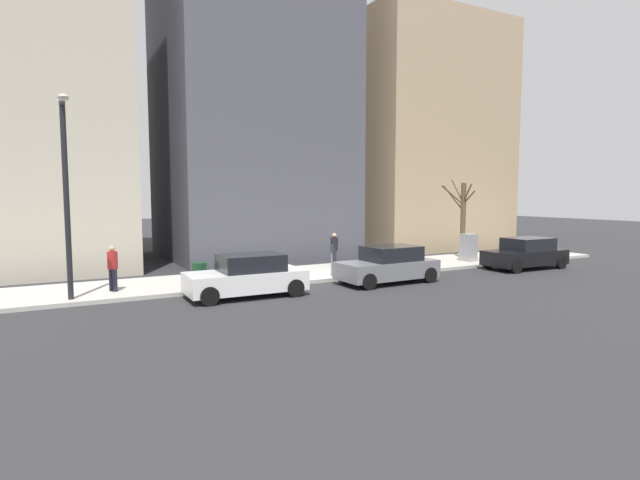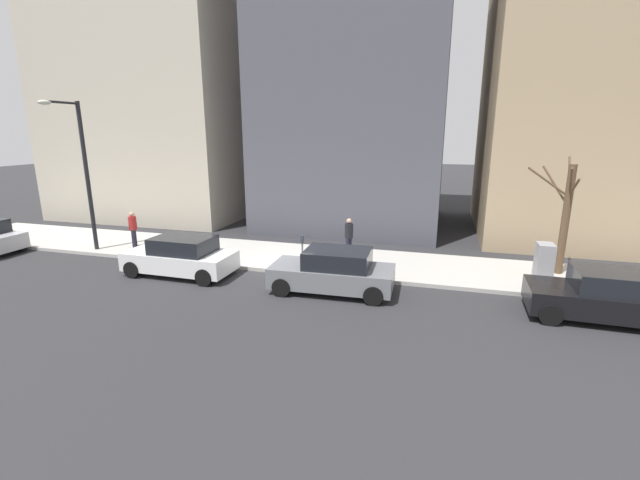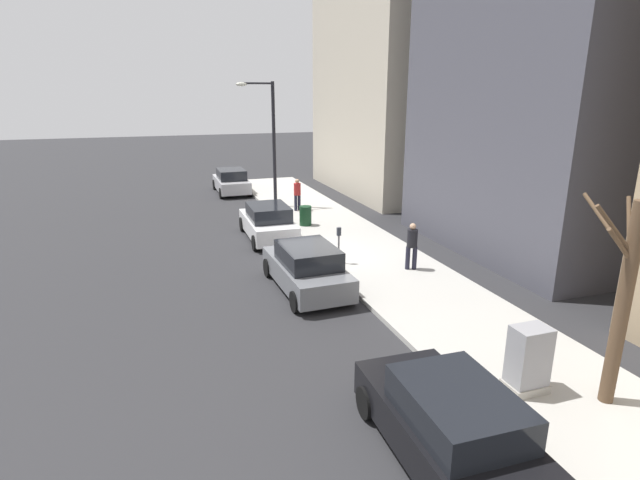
% 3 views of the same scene
% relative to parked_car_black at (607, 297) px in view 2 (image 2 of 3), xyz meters
% --- Properties ---
extents(ground_plane, '(120.00, 120.00, 0.00)m').
position_rel_parked_car_black_xyz_m(ground_plane, '(1.30, 10.98, -0.74)').
color(ground_plane, '#2B2B2D').
extents(sidewalk, '(4.00, 36.00, 0.15)m').
position_rel_parked_car_black_xyz_m(sidewalk, '(3.30, 10.98, -0.66)').
color(sidewalk, '#B2AFA8').
rests_on(sidewalk, ground).
extents(parked_car_black, '(2.00, 4.24, 1.52)m').
position_rel_parked_car_black_xyz_m(parked_car_black, '(0.00, 0.00, 0.00)').
color(parked_car_black, black).
rests_on(parked_car_black, ground).
extents(parked_car_grey, '(2.04, 4.26, 1.52)m').
position_rel_parked_car_black_xyz_m(parked_car_grey, '(0.01, 8.27, 0.00)').
color(parked_car_grey, slate).
rests_on(parked_car_grey, ground).
extents(parked_car_white, '(1.97, 4.22, 1.52)m').
position_rel_parked_car_black_xyz_m(parked_car_white, '(0.15, 14.37, 0.00)').
color(parked_car_white, white).
rests_on(parked_car_white, ground).
extents(parking_meter, '(0.14, 0.10, 1.35)m').
position_rel_parked_car_black_xyz_m(parking_meter, '(1.75, 9.97, 0.24)').
color(parking_meter, slate).
rests_on(parking_meter, sidewalk).
extents(utility_box, '(0.83, 0.61, 1.43)m').
position_rel_parked_car_black_xyz_m(utility_box, '(2.60, 1.20, 0.11)').
color(utility_box, '#A8A399').
rests_on(utility_box, sidewalk).
extents(streetlamp, '(1.97, 0.32, 6.50)m').
position_rel_parked_car_black_xyz_m(streetlamp, '(1.58, 19.97, 3.28)').
color(streetlamp, black).
rests_on(streetlamp, sidewalk).
extents(bare_tree, '(1.92, 1.61, 4.35)m').
position_rel_parked_car_black_xyz_m(bare_tree, '(3.91, 0.42, 1.66)').
color(bare_tree, brown).
rests_on(bare_tree, sidewalk).
extents(trash_bin, '(0.56, 0.56, 0.90)m').
position_rel_parked_car_black_xyz_m(trash_bin, '(2.20, 15.54, -0.14)').
color(trash_bin, '#14381E').
rests_on(trash_bin, sidewalk).
extents(pedestrian_near_meter, '(0.39, 0.36, 1.66)m').
position_rel_parked_car_black_xyz_m(pedestrian_near_meter, '(3.94, 8.59, 0.35)').
color(pedestrian_near_meter, '#1E1E2D').
rests_on(pedestrian_near_meter, sidewalk).
extents(pedestrian_midblock, '(0.38, 0.36, 1.66)m').
position_rel_parked_car_black_xyz_m(pedestrian_midblock, '(2.68, 18.56, 0.35)').
color(pedestrian_midblock, '#1E1E2D').
rests_on(pedestrian_midblock, sidewalk).
extents(office_tower_left, '(10.27, 10.27, 15.15)m').
position_rel_parked_car_black_xyz_m(office_tower_left, '(11.93, -2.24, 6.84)').
color(office_tower_left, tan).
rests_on(office_tower_left, ground).
extents(office_block_center, '(9.83, 9.83, 21.32)m').
position_rel_parked_car_black_xyz_m(office_block_center, '(11.71, 9.87, 9.93)').
color(office_block_center, '#4C4C56').
rests_on(office_block_center, ground).
extents(office_tower_right, '(11.77, 11.77, 20.90)m').
position_rel_parked_car_black_xyz_m(office_tower_right, '(12.68, 22.76, 9.71)').
color(office_tower_right, '#BCB29E').
rests_on(office_tower_right, ground).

